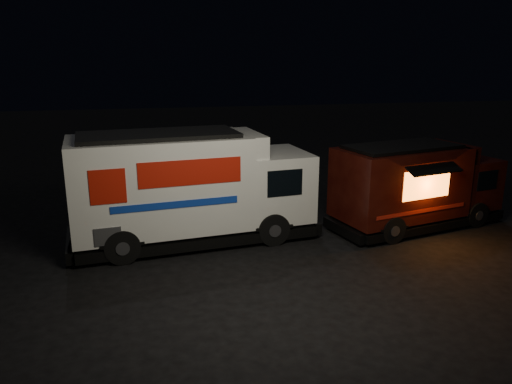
% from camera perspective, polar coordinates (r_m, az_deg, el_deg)
% --- Properties ---
extents(ground, '(80.00, 80.00, 0.00)m').
position_cam_1_polar(ground, '(14.00, 0.43, -6.89)').
color(ground, black).
rests_on(ground, ground).
extents(white_truck, '(7.41, 3.23, 3.25)m').
position_cam_1_polar(white_truck, '(14.50, -7.08, 0.57)').
color(white_truck, silver).
rests_on(white_truck, ground).
extents(red_truck, '(6.08, 3.35, 2.68)m').
position_cam_1_polar(red_truck, '(16.57, 18.03, 0.77)').
color(red_truck, '#3D110B').
rests_on(red_truck, ground).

